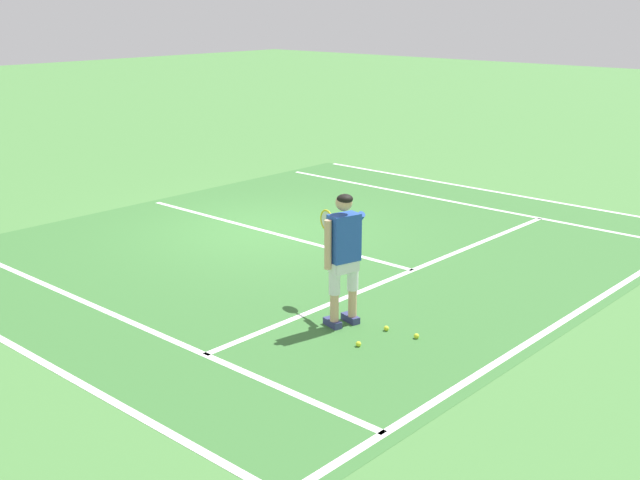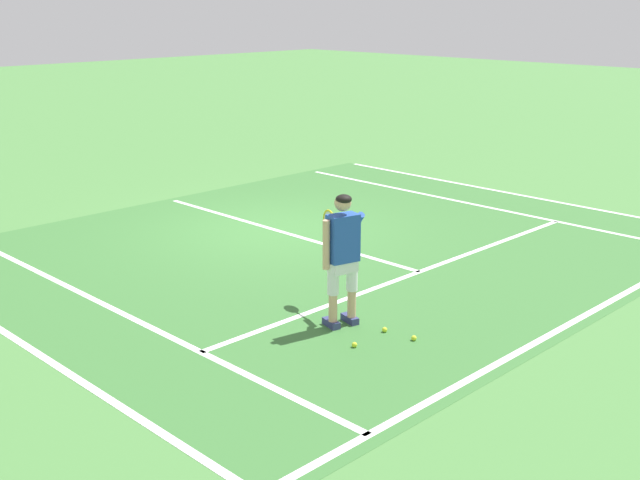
# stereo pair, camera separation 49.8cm
# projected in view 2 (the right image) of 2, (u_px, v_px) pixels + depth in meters

# --- Properties ---
(ground_plane) EXTENTS (80.00, 80.00, 0.00)m
(ground_plane) POSITION_uv_depth(u_px,v_px,m) (274.00, 230.00, 14.41)
(ground_plane) COLOR #477F3D
(court_inner_surface) EXTENTS (10.98, 9.43, 0.00)m
(court_inner_surface) POSITION_uv_depth(u_px,v_px,m) (331.00, 246.00, 13.44)
(court_inner_surface) COLOR #387033
(court_inner_surface) RESTS_ON ground
(line_baseline) EXTENTS (10.98, 0.10, 0.01)m
(line_baseline) POSITION_uv_depth(u_px,v_px,m) (580.00, 318.00, 10.38)
(line_baseline) COLOR white
(line_baseline) RESTS_ON ground
(line_service) EXTENTS (8.23, 0.10, 0.01)m
(line_service) POSITION_uv_depth(u_px,v_px,m) (419.00, 272.00, 12.17)
(line_service) COLOR white
(line_service) RESTS_ON ground
(line_centre_service) EXTENTS (0.10, 6.40, 0.01)m
(line_centre_service) POSITION_uv_depth(u_px,v_px,m) (278.00, 231.00, 14.34)
(line_centre_service) COLOR white
(line_centre_service) RESTS_ON ground
(line_singles_left) EXTENTS (0.10, 9.03, 0.01)m
(line_singles_left) POSITION_uv_depth(u_px,v_px,m) (116.00, 310.00, 10.66)
(line_singles_left) COLOR white
(line_singles_left) RESTS_ON ground
(line_singles_right) EXTENTS (0.10, 9.03, 0.01)m
(line_singles_right) POSITION_uv_depth(u_px,v_px,m) (472.00, 204.00, 16.23)
(line_singles_right) COLOR white
(line_singles_right) RESTS_ON ground
(line_doubles_left) EXTENTS (0.10, 9.03, 0.01)m
(line_doubles_left) POSITION_uv_depth(u_px,v_px,m) (16.00, 340.00, 9.73)
(line_doubles_left) COLOR white
(line_doubles_left) RESTS_ON ground
(line_doubles_right) EXTENTS (0.10, 9.03, 0.01)m
(line_doubles_right) POSITION_uv_depth(u_px,v_px,m) (509.00, 193.00, 17.16)
(line_doubles_right) COLOR white
(line_doubles_right) RESTS_ON ground
(tennis_player) EXTENTS (0.85, 1.05, 1.71)m
(tennis_player) POSITION_uv_depth(u_px,v_px,m) (342.00, 251.00, 9.91)
(tennis_player) COLOR navy
(tennis_player) RESTS_ON ground
(tennis_ball_near_feet) EXTENTS (0.07, 0.07, 0.07)m
(tennis_ball_near_feet) POSITION_uv_depth(u_px,v_px,m) (385.00, 330.00, 9.95)
(tennis_ball_near_feet) COLOR #CCE02D
(tennis_ball_near_feet) RESTS_ON ground
(tennis_ball_by_baseline) EXTENTS (0.07, 0.07, 0.07)m
(tennis_ball_by_baseline) POSITION_uv_depth(u_px,v_px,m) (354.00, 345.00, 9.51)
(tennis_ball_by_baseline) COLOR #CCE02D
(tennis_ball_by_baseline) RESTS_ON ground
(tennis_ball_mid_court) EXTENTS (0.07, 0.07, 0.07)m
(tennis_ball_mid_court) POSITION_uv_depth(u_px,v_px,m) (414.00, 338.00, 9.70)
(tennis_ball_mid_court) COLOR #CCE02D
(tennis_ball_mid_court) RESTS_ON ground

